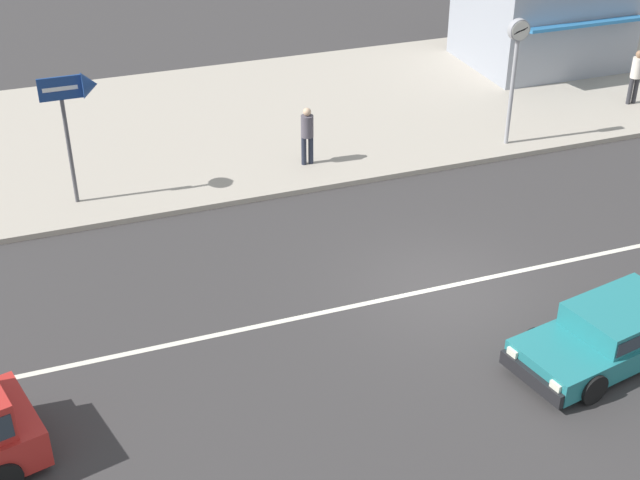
# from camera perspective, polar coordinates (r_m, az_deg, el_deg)

# --- Properties ---
(ground_plane) EXTENTS (160.00, 160.00, 0.00)m
(ground_plane) POSITION_cam_1_polar(r_m,az_deg,el_deg) (19.60, 7.80, -3.03)
(ground_plane) COLOR #383535
(lane_centre_stripe) EXTENTS (50.40, 0.14, 0.01)m
(lane_centre_stripe) POSITION_cam_1_polar(r_m,az_deg,el_deg) (19.60, 7.80, -3.03)
(lane_centre_stripe) COLOR silver
(lane_centre_stripe) RESTS_ON ground
(kerb_strip) EXTENTS (68.00, 10.00, 0.15)m
(kerb_strip) POSITION_cam_1_polar(r_m,az_deg,el_deg) (27.86, -1.69, 8.04)
(kerb_strip) COLOR #ADA393
(kerb_strip) RESTS_ON ground
(hatchback_teal_2) EXTENTS (4.08, 2.32, 1.10)m
(hatchback_teal_2) POSITION_cam_1_polar(r_m,az_deg,el_deg) (18.02, 18.24, -5.56)
(hatchback_teal_2) COLOR teal
(hatchback_teal_2) RESTS_ON ground
(street_clock) EXTENTS (0.60, 0.22, 3.62)m
(street_clock) POSITION_cam_1_polar(r_m,az_deg,el_deg) (25.30, 12.44, 11.55)
(street_clock) COLOR #9E9EA3
(street_clock) RESTS_ON kerb_strip
(arrow_signboard) EXTENTS (1.38, 0.62, 3.34)m
(arrow_signboard) POSITION_cam_1_polar(r_m,az_deg,el_deg) (22.20, -15.00, 8.97)
(arrow_signboard) COLOR #4C4C51
(arrow_signboard) RESTS_ON kerb_strip
(pedestrian_mid_kerb) EXTENTS (0.34, 0.34, 1.63)m
(pedestrian_mid_kerb) POSITION_cam_1_polar(r_m,az_deg,el_deg) (24.09, -0.82, 6.94)
(pedestrian_mid_kerb) COLOR #232838
(pedestrian_mid_kerb) RESTS_ON kerb_strip
(pedestrian_far_end) EXTENTS (0.34, 0.34, 1.73)m
(pedestrian_far_end) POSITION_cam_1_polar(r_m,az_deg,el_deg) (29.80, 19.58, 10.05)
(pedestrian_far_end) COLOR #333338
(pedestrian_far_end) RESTS_ON kerb_strip
(shopfront_corner_warung) EXTENTS (5.10, 5.07, 4.31)m
(shopfront_corner_warung) POSITION_cam_1_polar(r_m,az_deg,el_deg) (32.47, 14.19, 14.64)
(shopfront_corner_warung) COLOR #999EA8
(shopfront_corner_warung) RESTS_ON kerb_strip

